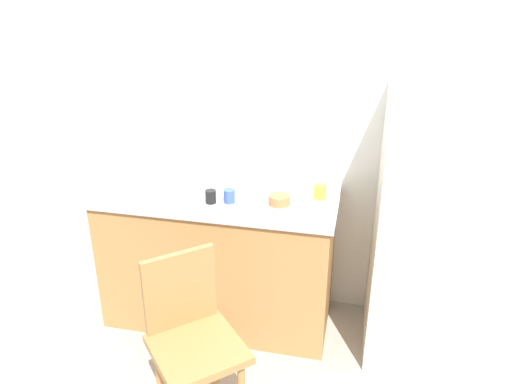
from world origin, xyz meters
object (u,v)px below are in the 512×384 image
object	(u,v)px
cup_yellow	(320,192)
cup_black	(211,197)
refrigerator	(433,233)
dish_tray	(241,186)
chair	(192,336)
cup_blue	(229,196)
terracotta_bowl	(279,200)

from	to	relation	value
cup_yellow	cup_black	distance (m)	0.63
refrigerator	cup_black	world-z (taller)	refrigerator
dish_tray	refrigerator	bearing A→B (deg)	-4.51
refrigerator	cup_black	xyz separation A→B (m)	(-1.25, -0.13, 0.15)
cup_yellow	refrigerator	bearing A→B (deg)	-5.90
chair	dish_tray	world-z (taller)	dish_tray
cup_yellow	cup_black	size ratio (longest dim) A/B	1.09
cup_yellow	cup_black	world-z (taller)	cup_yellow
refrigerator	cup_blue	size ratio (longest dim) A/B	19.65
cup_yellow	terracotta_bowl	bearing A→B (deg)	-148.29
refrigerator	dish_tray	xyz separation A→B (m)	(-1.13, 0.09, 0.14)
cup_blue	cup_black	xyz separation A→B (m)	(-0.10, -0.03, -0.00)
refrigerator	cup_yellow	xyz separation A→B (m)	(-0.64, 0.07, 0.16)
terracotta_bowl	cup_yellow	size ratio (longest dim) A/B	1.45
chair	cup_yellow	world-z (taller)	cup_yellow
cup_blue	cup_black	bearing A→B (deg)	-164.72
dish_tray	cup_black	world-z (taller)	cup_black
dish_tray	cup_black	xyz separation A→B (m)	(-0.12, -0.22, 0.01)
terracotta_bowl	cup_blue	size ratio (longest dim) A/B	1.55
cup_blue	cup_black	distance (m)	0.11
cup_black	cup_yellow	bearing A→B (deg)	18.27
dish_tray	cup_blue	distance (m)	0.19
chair	dish_tray	distance (m)	0.99
chair	terracotta_bowl	xyz separation A→B (m)	(0.28, 0.74, 0.41)
refrigerator	chair	bearing A→B (deg)	-144.53
chair	cup_yellow	distance (m)	1.09
chair	cup_blue	distance (m)	0.82
dish_tray	chair	bearing A→B (deg)	-90.74
cup_yellow	cup_blue	size ratio (longest dim) A/B	1.07
terracotta_bowl	cup_yellow	bearing A→B (deg)	31.71
dish_tray	cup_yellow	size ratio (longest dim) A/B	3.35
cup_yellow	cup_black	bearing A→B (deg)	-161.73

